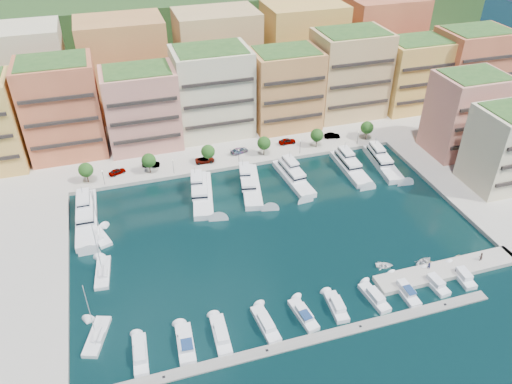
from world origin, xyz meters
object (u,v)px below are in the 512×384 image
sailboat_0 (97,337)px  car_2 (205,160)px  tree_2 (208,152)px  cruiser_1 (186,344)px  tender_2 (424,262)px  person_1 (481,257)px  cruiser_5 (337,307)px  sailboat_2 (101,238)px  yacht_4 (292,176)px  yacht_5 (349,165)px  cruiser_7 (404,290)px  cruiser_0 (140,355)px  lamppost_0 (103,175)px  tender_0 (384,265)px  yacht_3 (250,183)px  cruiser_6 (374,298)px  tree_1 (149,160)px  tree_4 (317,135)px  lamppost_3 (300,145)px  car_5 (332,136)px  tree_3 (264,143)px  car_3 (239,150)px  tree_5 (367,128)px  lamppost_1 (173,164)px  yacht_2 (202,192)px  car_1 (151,164)px  cruiser_2 (221,335)px  cruiser_4 (304,315)px  person_0 (429,266)px  cruiser_3 (266,324)px  cruiser_8 (434,283)px  tender_3 (459,256)px  cruiser_9 (462,276)px  tender_1 (430,262)px  lamppost_2 (239,154)px  tree_0 (86,170)px  sailboat_1 (103,273)px  car_4 (287,141)px  yacht_0 (86,215)px  lamppost_4 (358,136)px  car_0 (117,171)px

sailboat_0 → car_2: sailboat_0 is taller
tree_2 → cruiser_1: size_ratio=0.64×
tender_2 → person_1: (11.06, -3.41, 1.53)m
cruiser_5 → sailboat_2: (-41.95, 34.82, -0.22)m
yacht_4 → yacht_5: same height
cruiser_7 → cruiser_0: bearing=180.0°
lamppost_0 → tender_0: 72.58m
yacht_3 → cruiser_6: 46.33m
yacht_3 → sailboat_2: sailboat_2 is taller
tree_1 → tree_4: size_ratio=1.00×
lamppost_3 → car_5: 14.04m
tree_2 → tree_3: 16.00m
car_3 → tree_5: bearing=-112.2°
lamppost_1 → yacht_2: bearing=-64.8°
car_3 → cruiser_6: bearing=171.9°
lamppost_3 → tender_0: bearing=-89.7°
car_1 → lamppost_3: bearing=-81.9°
yacht_5 → cruiser_6: (-16.63, -45.37, -0.66)m
cruiser_2 → cruiser_4: bearing=-0.0°
cruiser_7 → person_0: size_ratio=5.01×
cruiser_3 → car_2: (1.58, 59.00, 1.19)m
cruiser_8 → tender_3: cruiser_8 is taller
cruiser_6 → cruiser_9: 19.93m
tree_4 → cruiser_5: bearing=-109.2°
tender_1 → car_3: 61.42m
tree_5 → tree_1: bearing=180.0°
tree_4 → lamppost_2: 24.13m
tree_0 → sailboat_1: size_ratio=0.43×
cruiser_1 → sailboat_0: size_ratio=0.66×
cruiser_8 → tender_0: 10.34m
cruiser_3 → yacht_4: bearing=63.8°
cruiser_1 → car_3: (26.92, 61.21, 1.21)m
car_4 → tree_2: bearing=99.7°
sailboat_0 → person_1: (78.06, -3.61, 1.65)m
tree_1 → tree_4: same height
tree_5 → cruiser_4: (-43.02, -58.11, -4.17)m
cruiser_3 → sailboat_2: bearing=128.5°
yacht_4 → tender_0: yacht_4 is taller
tree_0 → yacht_0: size_ratio=0.25×
cruiser_6 → sailboat_1: bearing=155.5°
lamppost_3 → car_2: bearing=173.2°
lamppost_0 → cruiser_5: size_ratio=0.54×
tree_0 → lamppost_4: 76.04m
tree_1 → yacht_0: bearing=-138.8°
cruiser_6 → tender_2: cruiser_6 is taller
lamppost_4 → car_1: 59.65m
yacht_0 → cruiser_1: size_ratio=2.58×
cruiser_1 → car_1: bearing=88.2°
cruiser_0 → car_0: 59.98m
yacht_5 → car_3: yacht_5 is taller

